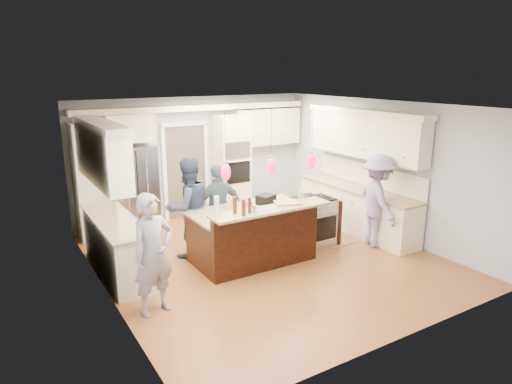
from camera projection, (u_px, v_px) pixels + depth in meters
ground_plane at (266, 258)px, 8.15m from camera, size 6.00×6.00×0.00m
room_shell at (267, 158)px, 7.68m from camera, size 5.54×6.04×2.72m
refrigerator at (133, 189)px, 9.32m from camera, size 0.90×0.70×1.80m
oven_column at (231, 165)px, 10.43m from camera, size 0.72×0.69×2.30m
back_upper_cabinets at (167, 148)px, 9.62m from camera, size 5.30×0.61×2.54m
right_counter_run at (359, 181)px, 9.35m from camera, size 0.64×3.10×2.51m
left_cabinets at (111, 212)px, 7.31m from camera, size 0.64×2.30×2.51m
kitchen_island at (252, 234)px, 7.96m from camera, size 2.10×1.46×1.12m
island_range at (313, 221)px, 8.74m from camera, size 0.82×0.71×0.92m
pendant_lights at (271, 166)px, 7.14m from camera, size 1.75×0.15×1.03m
person_bar_end at (153, 254)px, 6.15m from camera, size 0.70×0.54×1.70m
person_far_left at (188, 208)px, 8.07m from camera, size 0.94×0.77×1.80m
person_far_right at (219, 208)px, 8.39m from camera, size 0.97×0.46×1.61m
person_range_side at (378, 201)px, 8.54m from camera, size 1.00×1.30×1.77m
floor_rug at (328, 238)px, 9.12m from camera, size 0.69×0.97×0.01m
water_bottle at (217, 207)px, 6.82m from camera, size 0.08×0.08×0.32m
beer_bottle_a at (235, 205)px, 6.98m from camera, size 0.08×0.08×0.27m
beer_bottle_b at (244, 208)px, 6.87m from camera, size 0.07×0.07×0.26m
beer_bottle_c at (250, 205)px, 7.03m from camera, size 0.07×0.07×0.24m
drink_can at (254, 209)px, 7.05m from camera, size 0.08×0.08×0.12m
cutting_board at (287, 203)px, 7.53m from camera, size 0.48×0.40×0.03m
pot_large at (305, 195)px, 8.51m from camera, size 0.27×0.27×0.16m
pot_small at (314, 195)px, 8.60m from camera, size 0.23×0.23×0.11m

